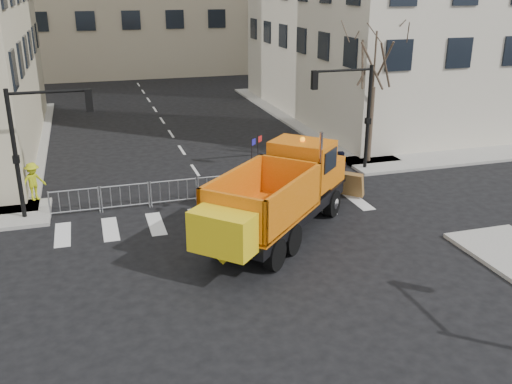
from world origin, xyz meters
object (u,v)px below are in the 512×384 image
object	(u,v)px
plow_truck	(278,194)
cop_c	(314,172)
newspaper_box	(322,158)
worker	(33,182)
cop_a	(320,173)
cop_b	(338,172)

from	to	relation	value
plow_truck	cop_c	xyz separation A→B (m)	(3.15, 4.09, -0.73)
plow_truck	newspaper_box	distance (m)	8.55
worker	newspaper_box	world-z (taller)	worker
plow_truck	cop_a	bearing A→B (deg)	4.66
cop_b	plow_truck	bearing A→B (deg)	36.97
plow_truck	cop_b	xyz separation A→B (m)	(4.24, 3.76, -0.74)
plow_truck	worker	world-z (taller)	plow_truck
cop_c	newspaper_box	xyz separation A→B (m)	(1.66, 2.90, -0.32)
worker	newspaper_box	xyz separation A→B (m)	(13.89, 0.48, -0.30)
cop_b	worker	size ratio (longest dim) A/B	1.19
worker	newspaper_box	distance (m)	13.90
worker	plow_truck	bearing A→B (deg)	-69.04
worker	newspaper_box	size ratio (longest dim) A/B	1.55
cop_b	worker	world-z (taller)	cop_b
plow_truck	cop_a	xyz separation A→B (m)	(3.46, 4.09, -0.78)
plow_truck	cop_c	distance (m)	5.21
cop_b	cop_c	distance (m)	1.14
cop_a	cop_c	world-z (taller)	cop_c
cop_b	cop_c	world-z (taller)	cop_c
cop_c	cop_a	bearing A→B (deg)	140.20
cop_c	newspaper_box	distance (m)	3.35
cop_a	cop_c	xyz separation A→B (m)	(-0.30, 0.00, 0.05)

